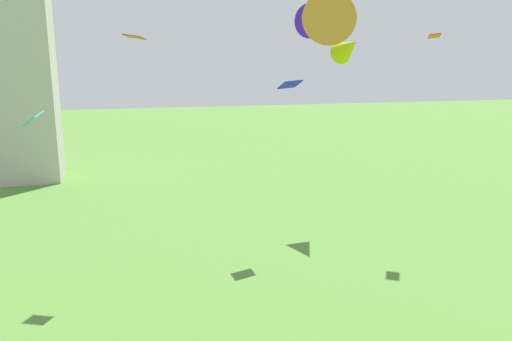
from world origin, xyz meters
The scene contains 7 objects.
kite_flying_0 centered at (-10.69, 30.32, 6.84)m, with size 0.99×1.37×0.72m.
kite_flying_2 centered at (1.92, 27.01, 8.51)m, with size 1.27×1.03×0.48m.
kite_flying_4 centered at (9.45, 25.84, 10.97)m, with size 0.97×1.04×0.24m.
kite_flying_5 centered at (-0.69, 17.70, 10.71)m, with size 1.73×1.71×1.06m.
kite_flying_6 centered at (-5.72, 26.17, 10.67)m, with size 1.05×0.97×0.26m.
kite_flying_7 centered at (-1.40, 15.34, 10.77)m, with size 2.18×2.48×1.80m.
kite_flying_8 centered at (6.55, 29.79, 10.49)m, with size 1.46×2.28×1.88m.
Camera 1 is at (-6.82, 3.92, 9.35)m, focal length 33.43 mm.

